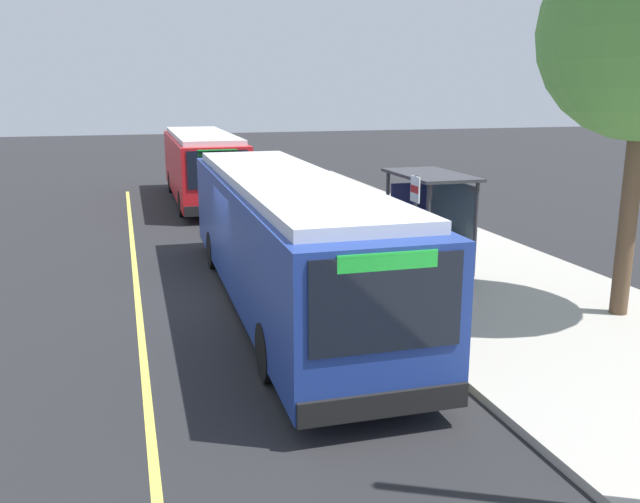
% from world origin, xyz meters
% --- Properties ---
extents(ground_plane, '(120.00, 120.00, 0.00)m').
position_xyz_m(ground_plane, '(0.00, 0.00, 0.00)').
color(ground_plane, '#232326').
extents(sidewalk_curb, '(44.00, 6.40, 0.15)m').
position_xyz_m(sidewalk_curb, '(0.00, 6.00, 0.07)').
color(sidewalk_curb, '#A8A399').
rests_on(sidewalk_curb, ground_plane).
extents(lane_stripe_center, '(36.00, 0.14, 0.01)m').
position_xyz_m(lane_stripe_center, '(0.00, -2.20, 0.00)').
color(lane_stripe_center, '#E0D64C').
rests_on(lane_stripe_center, ground_plane).
extents(transit_bus_main, '(12.53, 2.74, 2.95)m').
position_xyz_m(transit_bus_main, '(0.89, 1.01, 1.62)').
color(transit_bus_main, navy).
rests_on(transit_bus_main, ground_plane).
extents(transit_bus_second, '(10.57, 2.68, 2.95)m').
position_xyz_m(transit_bus_second, '(-14.02, 0.95, 1.62)').
color(transit_bus_second, red).
rests_on(transit_bus_second, ground_plane).
extents(bus_shelter, '(2.90, 1.60, 2.48)m').
position_xyz_m(bus_shelter, '(-1.07, 5.49, 1.92)').
color(bus_shelter, '#333338').
rests_on(bus_shelter, sidewalk_curb).
extents(waiting_bench, '(1.60, 0.48, 0.95)m').
position_xyz_m(waiting_bench, '(-1.08, 5.65, 0.63)').
color(waiting_bench, brown).
rests_on(waiting_bench, sidewalk_curb).
extents(route_sign_post, '(0.44, 0.08, 2.80)m').
position_xyz_m(route_sign_post, '(1.73, 3.73, 1.96)').
color(route_sign_post, '#333338').
rests_on(route_sign_post, sidewalk_curb).
extents(pedestrian_commuter, '(0.24, 0.40, 1.69)m').
position_xyz_m(pedestrian_commuter, '(-1.73, 4.61, 1.12)').
color(pedestrian_commuter, '#282D47').
rests_on(pedestrian_commuter, sidewalk_curb).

